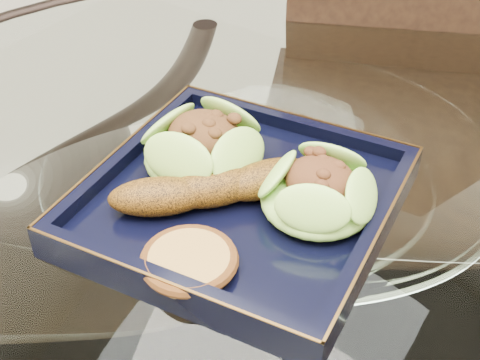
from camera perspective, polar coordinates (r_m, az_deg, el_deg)
The scene contains 7 objects.
dining_table at distance 0.78m, azimuth 2.19°, elevation -10.42°, with size 1.13×1.13×0.77m.
dining_chair at distance 1.00m, azimuth 15.28°, elevation 0.32°, with size 0.60×0.60×1.05m.
navy_plate at distance 0.63m, azimuth -0.00°, elevation -2.15°, with size 0.27×0.27×0.02m, color black.
lettuce_wrap_left at distance 0.65m, azimuth -3.21°, elevation 2.54°, with size 0.11×0.11×0.04m, color #6CA730.
lettuce_wrap_right at distance 0.60m, azimuth 6.64°, elevation -1.28°, with size 0.10×0.10×0.04m, color #77AC32.
roasted_plantain at distance 0.61m, azimuth -2.27°, elevation -0.66°, with size 0.18×0.04×0.03m, color #663B0A.
crumb_patty at distance 0.55m, azimuth -4.36°, elevation -6.97°, with size 0.07×0.07×0.01m, color #B0813A.
Camera 1 is at (0.26, -0.44, 1.18)m, focal length 50.00 mm.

